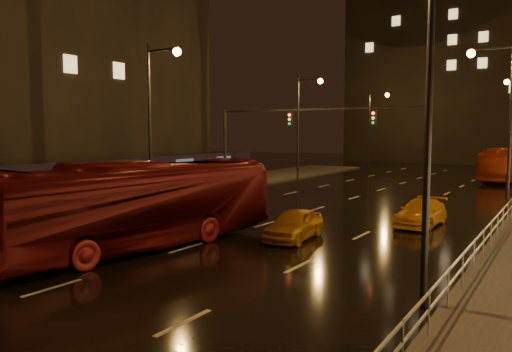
# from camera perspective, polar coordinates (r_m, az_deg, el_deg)

# --- Properties ---
(ground) EXTENTS (140.00, 140.00, 0.00)m
(ground) POSITION_cam_1_polar(r_m,az_deg,el_deg) (33.64, 9.89, -2.83)
(ground) COLOR black
(ground) RESTS_ON ground
(sidewalk_left) EXTENTS (7.00, 70.00, 0.15)m
(sidewalk_left) POSITION_cam_1_polar(r_m,az_deg,el_deg) (37.02, -12.99, -2.06)
(sidewalk_left) COLOR #38332D
(sidewalk_left) RESTS_ON ground
(building_distant) EXTENTS (44.00, 16.00, 36.00)m
(building_distant) POSITION_cam_1_polar(r_m,az_deg,el_deg) (84.39, 26.71, 13.64)
(building_distant) COLOR black
(building_distant) RESTS_ON ground
(hoarding_left) EXTENTS (0.30, 46.00, 2.50)m
(hoarding_left) POSITION_cam_1_polar(r_m,az_deg,el_deg) (37.71, -20.24, -0.32)
(hoarding_left) COLOR black
(hoarding_left) RESTS_ON ground
(traffic_signal) EXTENTS (15.31, 0.32, 6.20)m
(traffic_signal) POSITION_cam_1_polar(r_m,az_deg,el_deg) (35.56, 2.41, 5.31)
(traffic_signal) COLOR black
(traffic_signal) RESTS_ON ground
(streetlight_right) EXTENTS (2.64, 0.50, 10.00)m
(streetlight_right) POSITION_cam_1_polar(r_m,az_deg,el_deg) (13.52, 16.42, 12.89)
(streetlight_right) COLOR black
(streetlight_right) RESTS_ON ground
(railing_right) EXTENTS (0.05, 56.00, 1.00)m
(railing_right) POSITION_cam_1_polar(r_m,az_deg,el_deg) (29.19, 27.22, -2.72)
(railing_right) COLOR #99999E
(railing_right) RESTS_ON sidewalk_right
(bus_red) EXTENTS (4.57, 12.65, 3.44)m
(bus_red) POSITION_cam_1_polar(r_m,az_deg,el_deg) (20.05, -13.00, -3.19)
(bus_red) COLOR #5E0D11
(bus_red) RESTS_ON ground
(bus_curb) EXTENTS (3.18, 11.21, 3.09)m
(bus_curb) POSITION_cam_1_polar(r_m,az_deg,el_deg) (52.55, 26.51, 1.19)
(bus_curb) COLOR #9E290F
(bus_curb) RESTS_ON ground
(taxi_near) EXTENTS (1.89, 3.97, 1.31)m
(taxi_near) POSITION_cam_1_polar(r_m,az_deg,el_deg) (21.26, 4.37, -5.53)
(taxi_near) COLOR #C07512
(taxi_near) RESTS_ON ground
(taxi_far) EXTENTS (1.87, 4.34, 1.24)m
(taxi_far) POSITION_cam_1_polar(r_m,az_deg,el_deg) (25.75, 18.36, -4.00)
(taxi_far) COLOR orange
(taxi_far) RESTS_ON ground
(pedestrian_b) EXTENTS (0.70, 0.83, 1.52)m
(pedestrian_b) POSITION_cam_1_polar(r_m,az_deg,el_deg) (30.27, -25.53, -2.37)
(pedestrian_b) COLOR black
(pedestrian_b) RESTS_ON sidewalk_left
(pedestrian_c) EXTENTS (0.55, 0.83, 1.67)m
(pedestrian_c) POSITION_cam_1_polar(r_m,az_deg,el_deg) (31.59, -23.19, -1.87)
(pedestrian_c) COLOR black
(pedestrian_c) RESTS_ON sidewalk_left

